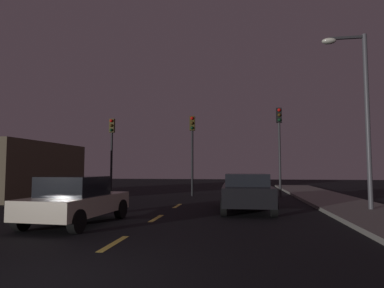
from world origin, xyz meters
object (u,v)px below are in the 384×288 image
(car_stopped_ahead, at_px, (246,191))
(car_adjacent_lane, at_px, (76,200))
(traffic_signal_center, at_px, (192,140))
(traffic_signal_right, at_px, (279,135))
(traffic_signal_left, at_px, (112,141))
(street_lamp_right, at_px, (360,104))

(car_stopped_ahead, distance_m, car_adjacent_lane, 6.65)
(traffic_signal_center, xyz_separation_m, traffic_signal_right, (5.29, 0.00, 0.24))
(traffic_signal_left, xyz_separation_m, car_stopped_ahead, (8.48, -6.57, -2.68))
(traffic_signal_left, bearing_deg, traffic_signal_center, 0.00)
(car_stopped_ahead, bearing_deg, traffic_signal_center, 115.94)
(traffic_signal_left, xyz_separation_m, car_adjacent_lane, (3.24, -10.68, -2.71))
(traffic_signal_left, distance_m, car_adjacent_lane, 11.48)
(traffic_signal_right, height_order, street_lamp_right, street_lamp_right)
(traffic_signal_center, distance_m, car_adjacent_lane, 11.21)
(traffic_signal_center, distance_m, traffic_signal_right, 5.30)
(car_stopped_ahead, distance_m, street_lamp_right, 5.64)
(traffic_signal_right, relative_size, street_lamp_right, 0.76)
(traffic_signal_center, relative_size, traffic_signal_right, 0.93)
(traffic_signal_left, bearing_deg, car_adjacent_lane, -73.11)
(traffic_signal_right, height_order, car_adjacent_lane, traffic_signal_right)
(traffic_signal_left, relative_size, traffic_signal_right, 0.92)
(traffic_signal_right, bearing_deg, traffic_signal_center, -179.99)
(car_stopped_ahead, height_order, street_lamp_right, street_lamp_right)
(traffic_signal_left, bearing_deg, street_lamp_right, -27.16)
(traffic_signal_left, distance_m, car_stopped_ahead, 11.06)
(traffic_signal_left, xyz_separation_m, traffic_signal_right, (10.57, 0.00, 0.27))
(traffic_signal_center, height_order, car_stopped_ahead, traffic_signal_center)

